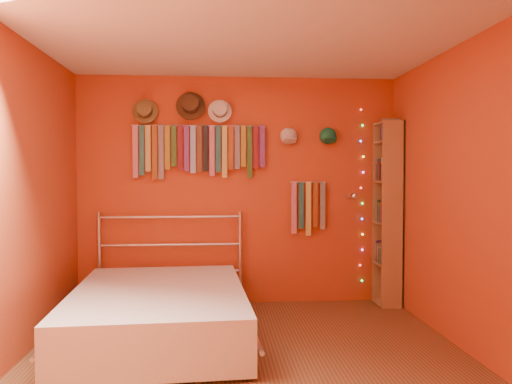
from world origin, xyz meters
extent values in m
plane|color=brown|center=(0.00, 0.00, 0.00)|extent=(3.50, 3.50, 0.00)
cube|color=#AD441B|center=(0.00, 1.75, 1.25)|extent=(3.50, 0.02, 2.50)
cube|color=#AD441B|center=(1.75, 0.00, 1.25)|extent=(0.02, 3.50, 2.50)
cube|color=#AD441B|center=(-1.75, 0.00, 1.25)|extent=(0.02, 3.50, 2.50)
cube|color=white|center=(0.00, 0.00, 2.50)|extent=(3.50, 3.50, 0.02)
cylinder|color=silver|center=(-0.43, 1.70, 1.96)|extent=(1.45, 0.01, 0.01)
cube|color=#C06078|center=(-1.11, 1.69, 1.68)|extent=(0.06, 0.01, 0.57)
cube|color=#1B5A5F|center=(-1.05, 1.68, 1.69)|extent=(0.06, 0.01, 0.54)
cube|color=#B39847|center=(-0.98, 1.68, 1.71)|extent=(0.06, 0.01, 0.50)
cube|color=brown|center=(-0.91, 1.69, 1.67)|extent=(0.06, 0.01, 0.58)
cube|color=navy|center=(-0.84, 1.68, 1.67)|extent=(0.06, 0.01, 0.58)
cube|color=olive|center=(-0.77, 1.68, 1.72)|extent=(0.06, 0.01, 0.48)
cube|color=#1D481D|center=(-0.70, 1.69, 1.74)|extent=(0.06, 0.01, 0.44)
cube|color=#5C0D17|center=(-0.63, 1.68, 1.72)|extent=(0.06, 0.01, 0.49)
cube|color=#5A1B6D|center=(-0.57, 1.68, 1.71)|extent=(0.06, 0.01, 0.50)
cube|color=#789BD6|center=(-0.50, 1.69, 1.70)|extent=(0.06, 0.01, 0.52)
cube|color=#522A1B|center=(-0.43, 1.68, 1.71)|extent=(0.06, 0.01, 0.50)
cube|color=black|center=(-0.36, 1.68, 1.71)|extent=(0.06, 0.01, 0.50)
cube|color=#A35180|center=(-0.29, 1.69, 1.69)|extent=(0.06, 0.01, 0.55)
cube|color=#174D50|center=(-0.22, 1.68, 1.71)|extent=(0.06, 0.01, 0.50)
cube|color=#B6A748|center=(-0.16, 1.68, 1.68)|extent=(0.06, 0.01, 0.57)
cube|color=maroon|center=(-0.09, 1.69, 1.72)|extent=(0.06, 0.01, 0.48)
cube|color=navy|center=(-0.02, 1.68, 1.72)|extent=(0.06, 0.01, 0.47)
cube|color=olive|center=(0.05, 1.68, 1.74)|extent=(0.06, 0.01, 0.45)
cube|color=#254A1D|center=(0.12, 1.69, 1.67)|extent=(0.06, 0.01, 0.57)
cube|color=maroon|center=(0.19, 1.68, 1.72)|extent=(0.06, 0.01, 0.47)
cube|color=#4C1C70|center=(0.26, 1.68, 1.73)|extent=(0.06, 0.01, 0.45)
cylinder|color=silver|center=(0.77, 1.70, 1.34)|extent=(0.40, 0.01, 0.01)
cube|color=#B55A85|center=(0.61, 1.69, 1.06)|extent=(0.06, 0.01, 0.57)
cube|color=#185154|center=(0.69, 1.68, 1.09)|extent=(0.06, 0.01, 0.51)
cube|color=#C8C350|center=(0.77, 1.68, 1.05)|extent=(0.06, 0.01, 0.59)
cube|color=maroon|center=(0.85, 1.69, 1.09)|extent=(0.06, 0.01, 0.50)
cube|color=navy|center=(0.93, 1.68, 1.08)|extent=(0.06, 0.01, 0.53)
cylinder|color=brown|center=(-1.01, 1.69, 2.11)|extent=(0.27, 0.07, 0.27)
cylinder|color=brown|center=(-1.01, 1.64, 2.12)|extent=(0.16, 0.13, 0.18)
cylinder|color=#332314|center=(-1.01, 1.67, 2.11)|extent=(0.16, 0.05, 0.17)
cylinder|color=#422B17|center=(-0.52, 1.69, 2.17)|extent=(0.31, 0.08, 0.31)
cylinder|color=#422B17|center=(-0.52, 1.64, 2.18)|extent=(0.18, 0.15, 0.20)
cylinder|color=black|center=(-0.52, 1.66, 2.17)|extent=(0.19, 0.06, 0.19)
cylinder|color=silver|center=(-0.21, 1.69, 2.12)|extent=(0.26, 0.06, 0.25)
cylinder|color=silver|center=(-0.21, 1.65, 2.13)|extent=(0.15, 0.13, 0.17)
cylinder|color=black|center=(-0.21, 1.67, 2.12)|extent=(0.16, 0.05, 0.16)
ellipsoid|color=silver|center=(0.55, 1.70, 1.85)|extent=(0.18, 0.14, 0.18)
cube|color=silver|center=(0.55, 1.59, 1.79)|extent=(0.13, 0.10, 0.05)
ellipsoid|color=#187049|center=(0.99, 1.70, 1.86)|extent=(0.18, 0.14, 0.18)
cube|color=#187049|center=(0.99, 1.59, 1.80)|extent=(0.13, 0.10, 0.05)
sphere|color=#FF3333|center=(1.36, 1.71, 2.15)|extent=(0.02, 0.02, 0.02)
sphere|color=#33FF4C|center=(1.38, 1.71, 1.98)|extent=(0.02, 0.02, 0.02)
sphere|color=#4C66FF|center=(1.36, 1.71, 1.80)|extent=(0.02, 0.02, 0.02)
sphere|color=yellow|center=(1.39, 1.71, 1.63)|extent=(0.02, 0.02, 0.02)
sphere|color=#FF4CCC|center=(1.39, 1.71, 1.45)|extent=(0.02, 0.02, 0.02)
sphere|color=#FF3333|center=(1.37, 1.71, 1.28)|extent=(0.02, 0.02, 0.02)
sphere|color=#33FF4C|center=(1.39, 1.71, 1.10)|extent=(0.02, 0.02, 0.02)
sphere|color=#4C66FF|center=(1.38, 1.71, 0.93)|extent=(0.02, 0.02, 0.02)
sphere|color=yellow|center=(1.39, 1.71, 0.75)|extent=(0.02, 0.02, 0.02)
sphere|color=#FF4CCC|center=(1.39, 1.71, 0.58)|extent=(0.02, 0.02, 0.02)
sphere|color=#FF3333|center=(1.37, 1.71, 0.41)|extent=(0.02, 0.02, 0.02)
sphere|color=#33FF4C|center=(1.39, 1.71, 0.23)|extent=(0.02, 0.02, 0.02)
cylinder|color=silver|center=(1.23, 1.73, 1.18)|extent=(0.04, 0.03, 0.04)
cylinder|color=silver|center=(1.23, 1.61, 1.20)|extent=(0.01, 0.25, 0.08)
sphere|color=white|center=(1.23, 1.49, 1.19)|extent=(0.07, 0.07, 0.07)
cube|color=olive|center=(1.62, 1.37, 1.00)|extent=(0.24, 0.02, 2.00)
cube|color=olive|center=(1.62, 1.69, 1.00)|extent=(0.24, 0.02, 2.00)
cube|color=olive|center=(1.74, 1.53, 1.00)|extent=(0.02, 0.34, 2.00)
cube|color=olive|center=(1.62, 1.53, 0.02)|extent=(0.24, 0.32, 0.02)
cube|color=olive|center=(1.62, 1.53, 0.45)|extent=(0.24, 0.32, 0.02)
cube|color=olive|center=(1.62, 1.53, 0.90)|extent=(0.24, 0.32, 0.02)
cube|color=olive|center=(1.62, 1.53, 1.35)|extent=(0.24, 0.32, 0.02)
cube|color=olive|center=(1.62, 1.53, 1.78)|extent=(0.24, 0.32, 0.02)
cube|color=olive|center=(1.62, 1.53, 1.98)|extent=(0.24, 0.32, 0.02)
cylinder|color=silver|center=(-1.50, 1.65, 0.51)|extent=(0.04, 0.04, 1.02)
cylinder|color=silver|center=(0.01, 1.65, 0.51)|extent=(0.04, 0.04, 1.02)
cylinder|color=silver|center=(-0.74, 1.65, 0.38)|extent=(1.51, 0.03, 0.03)
cylinder|color=silver|center=(-0.74, 1.65, 0.67)|extent=(1.51, 0.03, 0.03)
cylinder|color=silver|center=(-0.74, 1.65, 0.97)|extent=(1.51, 0.03, 0.03)
cube|color=silver|center=(-0.74, 0.58, 0.23)|extent=(1.55, 2.12, 0.41)
cylinder|color=silver|center=(-1.50, 0.58, 0.21)|extent=(0.14, 2.05, 0.03)
cylinder|color=silver|center=(0.01, 0.58, 0.21)|extent=(0.14, 2.05, 0.03)
camera|label=1|loc=(-0.23, -3.76, 1.43)|focal=35.00mm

